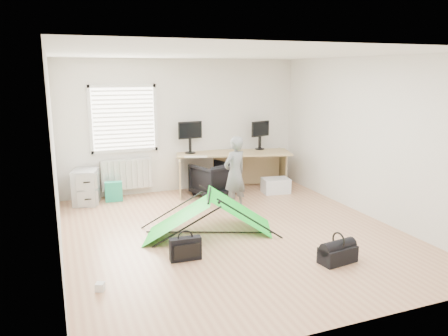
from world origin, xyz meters
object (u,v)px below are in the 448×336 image
object	(u,v)px
monitor_left	(190,142)
thermos	(236,146)
desk	(233,171)
storage_crate	(276,185)
office_chair	(213,180)
monitor_right	(260,139)
kite	(210,214)
person	(235,174)
laptop_bag	(185,249)
filing_cabinet	(86,187)
duffel_bag	(338,255)

from	to	relation	value
monitor_left	thermos	bearing A→B (deg)	-15.36
desk	thermos	xyz separation A→B (m)	(0.08, 0.05, 0.53)
storage_crate	office_chair	bearing A→B (deg)	168.85
monitor_right	office_chair	xyz separation A→B (m)	(-1.22, -0.41, -0.69)
monitor_left	storage_crate	world-z (taller)	monitor_left
thermos	kite	world-z (taller)	thermos
monitor_left	monitor_right	bearing A→B (deg)	-8.53
desk	person	world-z (taller)	person
laptop_bag	storage_crate	bearing A→B (deg)	46.34
monitor_right	kite	bearing A→B (deg)	-147.00
person	storage_crate	xyz separation A→B (m)	(1.23, 0.75, -0.52)
monitor_left	laptop_bag	world-z (taller)	monitor_left
kite	desk	bearing A→B (deg)	81.34
filing_cabinet	storage_crate	xyz separation A→B (m)	(3.69, -0.62, -0.18)
storage_crate	desk	bearing A→B (deg)	143.76
laptop_bag	office_chair	bearing A→B (deg)	66.56
office_chair	kite	bearing A→B (deg)	48.67
filing_cabinet	thermos	xyz separation A→B (m)	(3.05, -0.04, 0.60)
kite	filing_cabinet	bearing A→B (deg)	147.79
kite	laptop_bag	xyz separation A→B (m)	(-0.63, -0.81, -0.15)
desk	monitor_right	bearing A→B (deg)	26.18
thermos	office_chair	distance (m)	0.93
thermos	duffel_bag	xyz separation A→B (m)	(-0.18, -3.87, -0.82)
thermos	monitor_right	bearing A→B (deg)	7.21
desk	duffel_bag	bearing A→B (deg)	-76.18
filing_cabinet	person	distance (m)	2.84
office_chair	kite	distance (m)	2.07
monitor_right	kite	xyz separation A→B (m)	(-1.98, -2.34, -0.72)
desk	person	bearing A→B (deg)	-96.21
filing_cabinet	monitor_left	xyz separation A→B (m)	(2.10, 0.15, 0.71)
desk	monitor_left	world-z (taller)	monitor_left
filing_cabinet	monitor_left	bearing A→B (deg)	19.53
desk	monitor_left	size ratio (longest dim) A/B	4.69
office_chair	kite	xyz separation A→B (m)	(-0.75, -1.93, -0.03)
thermos	laptop_bag	world-z (taller)	thermos
filing_cabinet	storage_crate	distance (m)	3.75
person	laptop_bag	xyz separation A→B (m)	(-1.43, -1.74, -0.52)
person	laptop_bag	size ratio (longest dim) A/B	3.21
monitor_left	person	distance (m)	1.60
person	filing_cabinet	bearing A→B (deg)	-51.80
monitor_left	office_chair	xyz separation A→B (m)	(0.31, -0.52, -0.71)
person	kite	size ratio (longest dim) A/B	0.68
thermos	person	distance (m)	1.48
monitor_right	laptop_bag	distance (m)	4.17
monitor_left	duffel_bag	bearing A→B (deg)	-83.72
monitor_left	duffel_bag	size ratio (longest dim) A/B	1.01
filing_cabinet	person	xyz separation A→B (m)	(2.46, -1.37, 0.34)
filing_cabinet	laptop_bag	world-z (taller)	filing_cabinet
kite	laptop_bag	bearing A→B (deg)	-105.77
thermos	storage_crate	distance (m)	1.17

